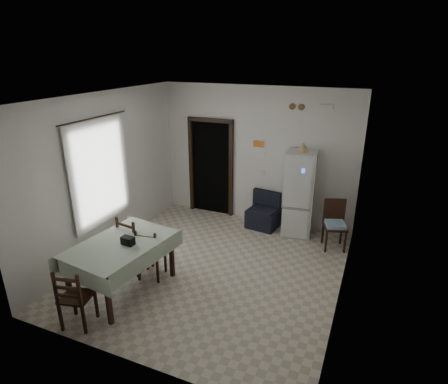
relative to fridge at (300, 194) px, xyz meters
name	(u,v)px	position (x,y,z in m)	size (l,w,h in m)	color
ground	(213,269)	(-1.03, -1.93, -0.86)	(4.50, 4.50, 0.00)	beige
ceiling	(211,97)	(-1.03, -1.93, 2.04)	(4.20, 4.50, 0.02)	white
wall_back	(256,156)	(-1.03, 0.32, 0.59)	(4.20, 0.02, 2.90)	silver
wall_front	(124,258)	(-1.03, -4.18, 0.59)	(4.20, 0.02, 2.90)	silver
wall_left	(106,174)	(-3.13, -1.93, 0.59)	(0.02, 4.50, 2.90)	silver
wall_right	(349,211)	(1.07, -1.93, 0.59)	(0.02, 4.50, 2.90)	silver
doorway	(215,165)	(-2.08, 0.52, 0.20)	(1.06, 0.52, 2.22)	black
window_recess	(95,172)	(-3.18, -2.13, 0.69)	(0.10, 1.20, 1.60)	silver
curtain	(100,173)	(-3.07, -2.13, 0.69)	(0.02, 1.45, 1.85)	silver
curtain_rod	(94,118)	(-3.06, -2.13, 1.64)	(0.02, 0.02, 1.60)	black
calendar	(259,149)	(-0.98, 0.31, 0.76)	(0.28, 0.02, 0.40)	white
calendar_image	(259,144)	(-0.98, 0.30, 0.86)	(0.24, 0.01, 0.14)	orange
light_switch	(262,173)	(-0.88, 0.31, 0.24)	(0.08, 0.02, 0.12)	beige
vent_left	(292,107)	(-0.33, 0.30, 1.66)	(0.12, 0.12, 0.03)	brown
vent_right	(301,107)	(-0.15, 0.30, 1.66)	(0.12, 0.12, 0.03)	brown
emergency_light	(326,107)	(0.32, 0.28, 1.69)	(0.25, 0.07, 0.09)	white
fridge	(300,194)	(0.00, 0.00, 0.00)	(0.56, 0.56, 1.73)	silver
tan_cone	(303,147)	(0.00, 0.00, 0.96)	(0.23, 0.23, 0.18)	tan
navy_seat	(263,211)	(-0.73, 0.00, -0.49)	(0.61, 0.59, 0.74)	black
corner_chair	(335,226)	(0.78, -0.36, -0.39)	(0.41, 0.41, 0.94)	black
dining_table	(123,266)	(-2.07, -3.00, -0.45)	(1.04, 1.58, 0.82)	#A1B198
black_bag	(128,241)	(-1.93, -2.99, 0.02)	(0.19, 0.12, 0.13)	black
dining_chair_far_left	(135,243)	(-2.24, -2.43, -0.36)	(0.43, 0.43, 1.01)	black
dining_chair_far_right	(151,252)	(-1.86, -2.51, -0.41)	(0.39, 0.39, 0.90)	black
dining_chair_near_head	(76,296)	(-2.14, -3.90, -0.41)	(0.39, 0.39, 0.91)	black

